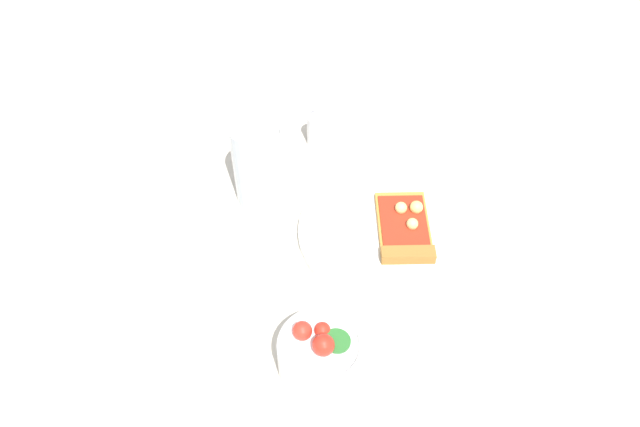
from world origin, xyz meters
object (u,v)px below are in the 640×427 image
object	(u,v)px
soda_glass	(258,165)
pizza_slice_main	(405,229)
salad_bowl	(321,355)
plate	(385,232)
pepper_shaker	(317,127)

from	to	relation	value
soda_glass	pizza_slice_main	bearing A→B (deg)	-68.74
soda_glass	salad_bowl	bearing A→B (deg)	-119.78
plate	soda_glass	distance (m)	0.20
pizza_slice_main	soda_glass	world-z (taller)	soda_glass
plate	pepper_shaker	size ratio (longest dim) A/B	3.59
plate	soda_glass	xyz separation A→B (m)	(-0.07, 0.18, 0.06)
soda_glass	pepper_shaker	bearing A→B (deg)	7.33
plate	salad_bowl	world-z (taller)	salad_bowl
plate	pizza_slice_main	world-z (taller)	pizza_slice_main
plate	pepper_shaker	xyz separation A→B (m)	(0.07, 0.20, 0.03)
soda_glass	pepper_shaker	xyz separation A→B (m)	(0.14, 0.02, -0.03)
soda_glass	pepper_shaker	size ratio (longest dim) A/B	2.02
pizza_slice_main	salad_bowl	distance (m)	0.23
salad_bowl	pepper_shaker	world-z (taller)	salad_bowl
plate	salad_bowl	xyz separation A→B (m)	(-0.21, -0.07, 0.03)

